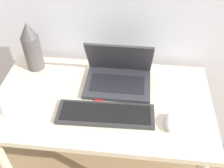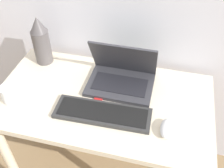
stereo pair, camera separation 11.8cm
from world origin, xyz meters
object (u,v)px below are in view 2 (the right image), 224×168
vase (41,41)px  keyboard (103,113)px  laptop (122,75)px  mug (10,94)px  mp3_player (99,98)px  mouse (167,128)px

vase → keyboard: bearing=-35.9°
laptop → mug: bearing=-152.7°
laptop → mp3_player: laptop is taller
mouse → vase: vase is taller
keyboard → mouse: bearing=-4.7°
laptop → keyboard: (-0.04, -0.23, -0.04)m
vase → mp3_player: vase is taller
mouse → laptop: bearing=134.9°
laptop → mouse: bearing=-45.1°
vase → mouse: bearing=-24.9°
keyboard → mp3_player: keyboard is taller
vase → mp3_player: size_ratio=4.07×
laptop → mug: 0.53m
mouse → keyboard: bearing=175.3°
laptop → mug: size_ratio=3.80×
keyboard → vase: size_ratio=1.62×
keyboard → vase: bearing=144.1°
mp3_player → mouse: bearing=-18.9°
laptop → mp3_player: size_ratio=4.85×
mouse → vase: (-0.70, 0.33, 0.11)m
mp3_player → keyboard: bearing=-63.5°
keyboard → vase: 0.53m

